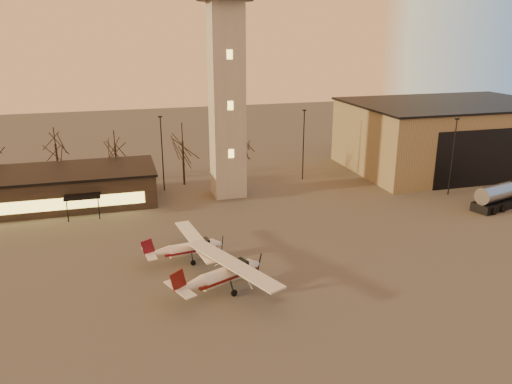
% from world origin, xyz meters
% --- Properties ---
extents(ground, '(220.00, 220.00, 0.00)m').
position_xyz_m(ground, '(0.00, 0.00, 0.00)').
color(ground, '#45413F').
rests_on(ground, ground).
extents(control_tower, '(6.80, 6.80, 32.60)m').
position_xyz_m(control_tower, '(0.00, 30.00, 16.33)').
color(control_tower, '#9E9C96').
rests_on(control_tower, ground).
extents(hangar, '(30.60, 20.60, 10.30)m').
position_xyz_m(hangar, '(36.00, 33.98, 5.15)').
color(hangar, '#978563').
rests_on(hangar, ground).
extents(terminal, '(25.40, 12.20, 4.30)m').
position_xyz_m(terminal, '(-21.99, 31.98, 2.16)').
color(terminal, black).
rests_on(terminal, ground).
extents(light_poles, '(58.50, 12.25, 10.14)m').
position_xyz_m(light_poles, '(0.50, 31.00, 5.41)').
color(light_poles, black).
rests_on(light_poles, ground).
extents(tree_row, '(37.20, 9.20, 8.80)m').
position_xyz_m(tree_row, '(-13.70, 39.16, 5.94)').
color(tree_row, black).
rests_on(tree_row, ground).
extents(cessna_front, '(9.43, 11.36, 3.24)m').
position_xyz_m(cessna_front, '(-5.58, 5.27, 1.11)').
color(cessna_front, beige).
rests_on(cessna_front, ground).
extents(cessna_rear, '(8.21, 10.35, 2.84)m').
position_xyz_m(cessna_rear, '(-7.57, 11.59, 0.97)').
color(cessna_rear, silver).
rests_on(cessna_rear, ground).
extents(fuel_truck, '(8.62, 4.48, 3.07)m').
position_xyz_m(fuel_truck, '(30.88, 15.88, 1.21)').
color(fuel_truck, black).
rests_on(fuel_truck, ground).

